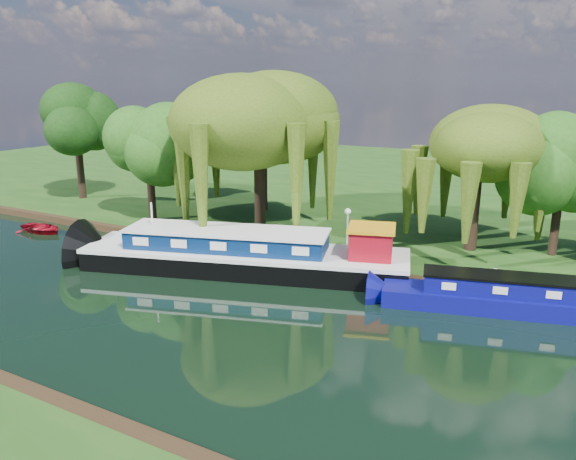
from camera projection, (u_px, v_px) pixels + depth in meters
The scene contains 13 objects.
ground at pixel (238, 323), 23.96m from camera, with size 120.00×120.00×0.00m, color black.
far_bank at pixel (441, 188), 52.58m from camera, with size 120.00×52.00×0.45m, color #173C10.
dutch_barge at pixel (247, 255), 30.33m from camera, with size 17.95×9.05×3.71m.
narrowboat at pixel (523, 299), 24.97m from camera, with size 12.42×5.17×1.79m.
red_dinghy at pixel (42, 232), 38.32m from camera, with size 2.45×3.43×0.71m, color maroon.
willow_left at pixel (259, 123), 34.43m from camera, with size 8.06×8.06×9.66m.
willow_right at pixel (478, 157), 31.49m from camera, with size 6.11×6.11×7.45m.
tree_far_left at pixel (148, 143), 38.41m from camera, with size 4.88×4.88×7.86m.
tree_far_back at pixel (76, 127), 45.63m from camera, with size 5.02×5.02×8.44m.
tree_far_mid at pixel (263, 135), 41.42m from camera, with size 4.98×4.98×8.15m.
tree_far_right at pixel (562, 172), 30.68m from camera, with size 4.18×4.18×6.85m.
lamppost at pixel (348, 218), 31.95m from camera, with size 0.36×0.36×2.56m.
mooring_posts at pixel (315, 250), 31.04m from camera, with size 19.16×0.16×1.00m.
Camera 1 is at (12.63, -18.26, 10.11)m, focal length 35.00 mm.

